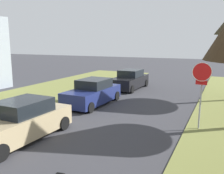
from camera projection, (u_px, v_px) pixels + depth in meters
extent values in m
cylinder|color=#9EA0A5|center=(200.00, 103.00, 10.85)|extent=(0.07, 0.40, 2.24)
cylinder|color=white|center=(202.00, 72.00, 10.40)|extent=(0.81, 0.16, 0.80)
cylinder|color=red|center=(202.00, 72.00, 10.40)|extent=(0.76, 0.17, 0.76)
cube|color=red|center=(201.00, 82.00, 10.55)|extent=(0.48, 0.08, 0.20)
cube|color=tan|center=(20.00, 125.00, 9.73)|extent=(1.97, 4.46, 0.85)
cube|color=black|center=(23.00, 107.00, 9.80)|extent=(1.67, 2.08, 0.56)
cylinder|color=black|center=(0.00, 153.00, 7.95)|extent=(0.22, 0.61, 0.60)
cylinder|color=black|center=(64.00, 123.00, 10.84)|extent=(0.22, 0.61, 0.60)
cylinder|color=black|center=(34.00, 118.00, 11.62)|extent=(0.22, 0.61, 0.60)
cube|color=navy|center=(92.00, 95.00, 15.22)|extent=(1.97, 4.46, 0.85)
cube|color=black|center=(94.00, 83.00, 15.29)|extent=(1.67, 2.08, 0.56)
cylinder|color=black|center=(90.00, 107.00, 13.44)|extent=(0.22, 0.61, 0.60)
cylinder|color=black|center=(65.00, 104.00, 14.22)|extent=(0.22, 0.61, 0.60)
cylinder|color=black|center=(116.00, 96.00, 16.34)|extent=(0.22, 0.61, 0.60)
cylinder|color=black|center=(94.00, 93.00, 17.11)|extent=(0.22, 0.61, 0.60)
cube|color=black|center=(130.00, 82.00, 20.35)|extent=(1.97, 4.46, 0.85)
cube|color=black|center=(131.00, 73.00, 20.42)|extent=(1.67, 2.08, 0.56)
cylinder|color=black|center=(132.00, 89.00, 18.57)|extent=(0.22, 0.61, 0.60)
cylinder|color=black|center=(111.00, 87.00, 19.34)|extent=(0.22, 0.61, 0.60)
cylinder|color=black|center=(146.00, 83.00, 21.47)|extent=(0.22, 0.61, 0.60)
cylinder|color=black|center=(128.00, 82.00, 22.24)|extent=(0.22, 0.61, 0.60)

